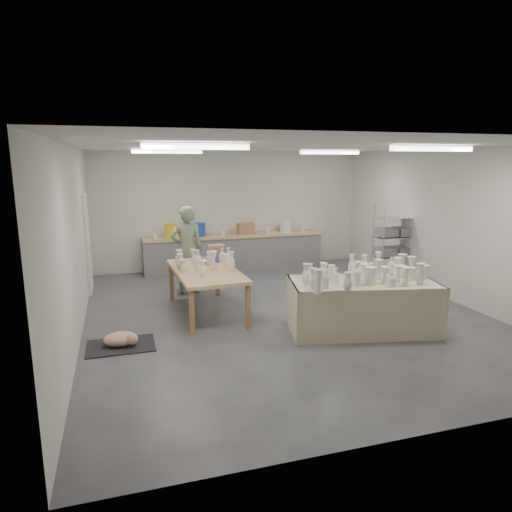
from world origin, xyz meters
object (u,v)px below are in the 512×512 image
object	(u,v)px
potter	(187,250)
red_stool	(186,275)
work_table	(207,267)
drying_table	(363,304)

from	to	relation	value
potter	red_stool	bearing A→B (deg)	-91.46
potter	red_stool	world-z (taller)	potter
work_table	red_stool	distance (m)	1.61
work_table	potter	distance (m)	1.27
drying_table	red_stool	size ratio (longest dim) A/B	5.26
drying_table	potter	xyz separation A→B (m)	(-2.44, 3.00, 0.48)
work_table	potter	bearing A→B (deg)	95.58
work_table	red_stool	size ratio (longest dim) A/B	4.58
drying_table	work_table	bearing A→B (deg)	154.60
drying_table	red_stool	xyz separation A→B (m)	(-2.44, 3.27, -0.13)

